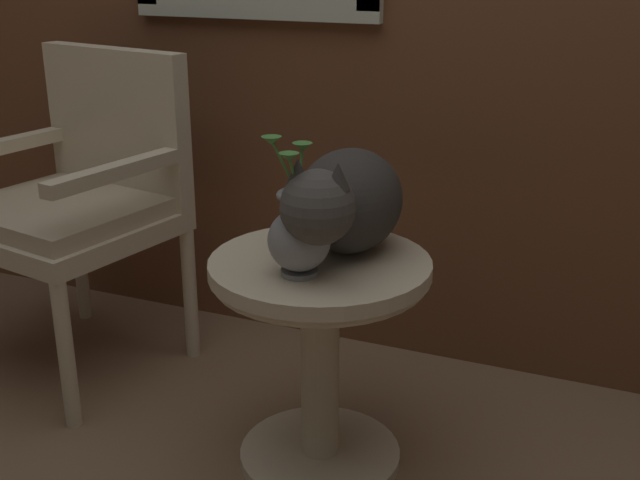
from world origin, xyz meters
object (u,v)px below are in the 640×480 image
at_px(wicker_side_table, 320,326).
at_px(cat, 345,202).
at_px(wicker_chair, 81,193).
at_px(pewter_vase_with_ivy, 299,233).

bearing_deg(wicker_side_table, cat, 56.96).
relative_size(wicker_side_table, cat, 0.87).
bearing_deg(wicker_side_table, wicker_chair, 164.57).
xyz_separation_m(wicker_chair, pewter_vase_with_ivy, (0.87, -0.34, 0.11)).
xyz_separation_m(wicker_chair, cat, (0.92, -0.18, 0.14)).
bearing_deg(wicker_chair, wicker_side_table, -15.43).
distance_m(cat, pewter_vase_with_ivy, 0.17).
bearing_deg(cat, pewter_vase_with_ivy, -106.70).
distance_m(wicker_side_table, cat, 0.31).
bearing_deg(wicker_chair, cat, -11.35).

